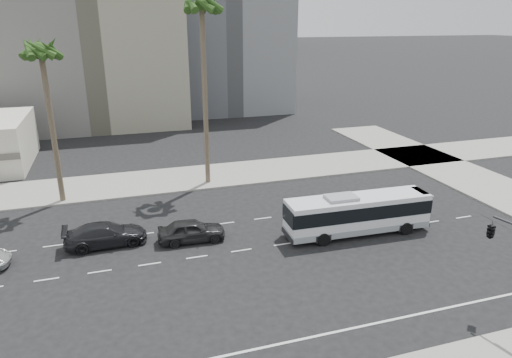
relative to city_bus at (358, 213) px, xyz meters
name	(u,v)px	position (x,y,z in m)	size (l,w,h in m)	color
ground	(283,244)	(-5.61, -0.06, -1.58)	(700.00, 700.00, 0.00)	black
sidewalk_north	(228,174)	(-5.61, 15.44, -1.50)	(120.00, 7.00, 0.15)	gray
midrise_beige_west	(95,60)	(-17.61, 44.94, 7.42)	(24.00, 18.00, 18.00)	slate
midrise_gray_center	(219,29)	(2.39, 51.94, 11.42)	(20.00, 20.00, 26.00)	#56585D
city_bus	(358,213)	(0.00, 0.00, 0.00)	(10.55, 2.69, 3.01)	silver
car_a	(191,230)	(-11.51, 2.37, -0.79)	(4.61, 1.85, 1.57)	black
car_b	(106,234)	(-17.17, 3.51, -0.79)	(5.43, 2.21, 1.57)	black
traffic_signal	(497,234)	(1.75, -10.29, 2.93)	(2.52, 3.42, 5.41)	#262628
palm_near	(202,9)	(-7.99, 13.63, 13.82)	(5.05, 5.05, 17.00)	brown
palm_mid	(41,53)	(-20.63, 12.79, 10.57)	(4.36, 4.36, 13.50)	brown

